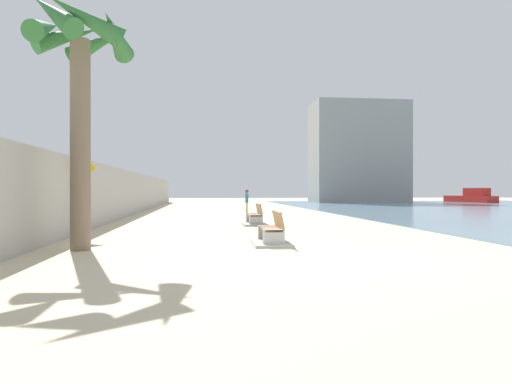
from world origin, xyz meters
TOP-DOWN VIEW (x-y plane):
  - ground_plane at (0.00, 18.00)m, footprint 120.00×120.00m
  - seawall at (-7.50, 18.00)m, footprint 0.80×64.00m
  - palm_tree at (-5.92, 1.90)m, footprint 2.83×2.96m
  - bench_near at (-0.62, 2.69)m, footprint 1.14×2.12m
  - bench_far at (-0.27, 10.10)m, footprint 1.10×2.10m
  - person_walking at (0.06, 17.21)m, footprint 0.22×0.53m
  - boat_mid_bay at (31.31, 43.09)m, footprint 3.51×7.39m
  - pedestrian_sign at (-6.67, 5.31)m, footprint 0.85×0.08m
  - harbor_building at (17.42, 46.00)m, footprint 12.00×6.00m

SIDE VIEW (x-z plane):
  - ground_plane at x=0.00m, z-range 0.00..0.00m
  - bench_near at x=-0.62m, z-range -0.26..0.72m
  - bench_far at x=-0.27m, z-range -0.26..0.72m
  - boat_mid_bay at x=31.31m, z-range -0.21..1.60m
  - person_walking at x=0.06m, z-range 0.13..1.76m
  - seawall at x=-7.50m, z-range 0.00..2.77m
  - pedestrian_sign at x=-6.67m, z-range 0.34..3.12m
  - palm_tree at x=-5.92m, z-range 1.55..8.37m
  - harbor_building at x=17.42m, z-range 0.00..12.91m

